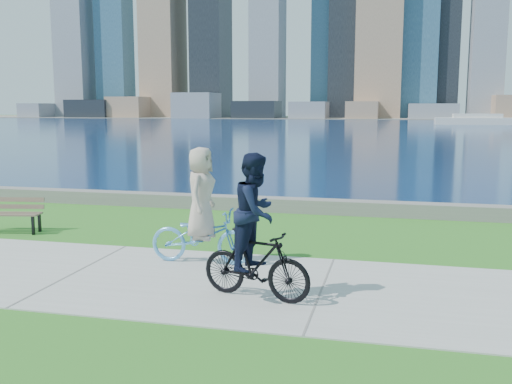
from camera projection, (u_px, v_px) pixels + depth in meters
ground at (77, 273)px, 9.29m from camera, size 320.00×320.00×0.00m
concrete_path at (77, 272)px, 9.29m from camera, size 80.00×3.50×0.02m
seawall at (201, 201)px, 15.23m from camera, size 90.00×0.50×0.35m
bay_water at (357, 126)px, 78.52m from camera, size 320.00×131.00×0.01m
far_shore at (373, 118)px, 134.27m from camera, size 320.00×30.00×0.12m
city_skyline at (351, 12)px, 131.62m from camera, size 175.83×21.89×76.00m
ferry_far at (477, 120)px, 85.68m from camera, size 12.12×3.46×1.64m
park_bench at (9, 212)px, 12.25m from camera, size 1.49×0.75×0.74m
cyclist_woman at (201, 221)px, 9.71m from camera, size 0.66×1.81×2.00m
cyclist_man at (256, 238)px, 7.87m from camera, size 0.84×1.71×2.05m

